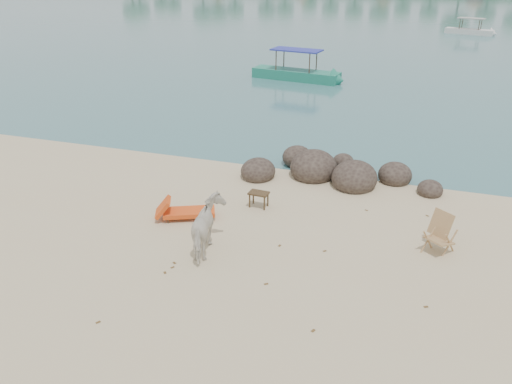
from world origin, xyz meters
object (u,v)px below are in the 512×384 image
at_px(side_table, 259,201).
at_px(deck_chair, 440,236).
at_px(boulders, 329,172).
at_px(boat_near, 296,54).
at_px(cow, 208,229).
at_px(lounge_chair, 189,210).

xyz_separation_m(side_table, deck_chair, (4.92, -0.97, 0.25)).
relative_size(boulders, deck_chair, 6.66).
bearing_deg(boat_near, side_table, -70.77).
bearing_deg(cow, boulders, -124.17).
bearing_deg(boulders, boat_near, 108.18).
bearing_deg(boulders, deck_chair, -47.81).
relative_size(boulders, side_table, 11.23).
distance_m(boulders, side_table, 3.16).
xyz_separation_m(lounge_chair, deck_chair, (6.54, 0.28, 0.21)).
relative_size(boulders, cow, 4.05).
bearing_deg(boulders, side_table, -119.11).
relative_size(lounge_chair, deck_chair, 1.84).
distance_m(side_table, lounge_chair, 2.05).
distance_m(lounge_chair, deck_chair, 6.55).
height_order(cow, boat_near, boat_near).
bearing_deg(side_table, boulders, 65.25).
xyz_separation_m(cow, deck_chair, (5.33, 1.72, -0.19)).
xyz_separation_m(boulders, lounge_chair, (-3.16, -4.01, 0.04)).
bearing_deg(boat_near, deck_chair, -57.04).
relative_size(cow, boat_near, 0.27).
distance_m(deck_chair, boat_near, 19.66).
bearing_deg(boat_near, boulders, -63.02).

